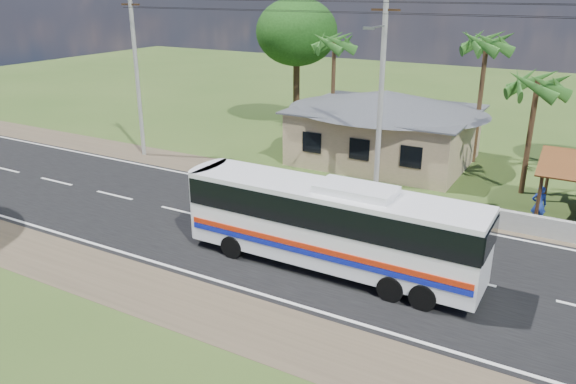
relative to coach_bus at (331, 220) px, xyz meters
name	(u,v)px	position (x,y,z in m)	size (l,w,h in m)	color
ground	(259,230)	(-4.32, 1.69, -2.05)	(120.00, 120.00, 0.00)	#2F4A1A
road	(259,230)	(-4.32, 1.69, -2.04)	(120.00, 16.00, 0.03)	black
house	(385,119)	(-3.32, 14.69, 0.59)	(12.40, 10.00, 5.00)	tan
concrete_barrier	(565,231)	(7.68, 7.29, -1.60)	(7.00, 0.30, 0.90)	#9E9E99
utility_poles	(375,86)	(-1.65, 8.18, 3.72)	(32.80, 2.22, 11.00)	#9E9E99
palm_near	(537,85)	(5.18, 12.69, 3.66)	(2.80, 2.80, 6.70)	#47301E
palm_mid	(487,44)	(1.68, 17.19, 5.11)	(2.80, 2.80, 8.20)	#47301E
palm_far	(334,44)	(-8.32, 17.69, 4.63)	(2.80, 2.80, 7.70)	#47301E
tree_behind_house	(297,32)	(-12.32, 19.69, 5.07)	(6.00, 6.00, 9.61)	#47301E
coach_bus	(331,220)	(0.00, 0.00, 0.00)	(11.56, 2.56, 3.58)	white
motorcycle	(449,208)	(2.67, 7.52, -1.64)	(0.55, 1.57, 0.83)	black
person	(539,205)	(6.41, 8.68, -1.13)	(0.67, 0.44, 1.84)	#1C379B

